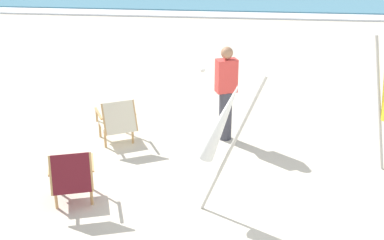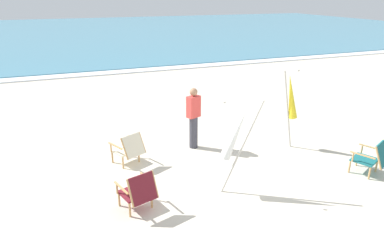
% 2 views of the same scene
% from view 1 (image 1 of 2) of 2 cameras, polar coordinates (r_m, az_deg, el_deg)
% --- Properties ---
extents(ground_plane, '(80.00, 80.00, 0.00)m').
position_cam_1_polar(ground_plane, '(7.41, 4.50, -8.94)').
color(ground_plane, beige).
extents(surf_band, '(80.00, 1.10, 0.06)m').
position_cam_1_polar(surf_band, '(18.74, 5.38, 11.13)').
color(surf_band, white).
rests_on(surf_band, ground).
extents(beach_chair_front_right, '(0.83, 0.90, 0.80)m').
position_cam_1_polar(beach_chair_front_right, '(8.96, -7.97, -0.06)').
color(beach_chair_front_right, beige).
rests_on(beach_chair_front_right, ground).
extents(beach_chair_back_right, '(0.75, 0.82, 0.81)m').
position_cam_1_polar(beach_chair_back_right, '(7.35, -12.68, -5.86)').
color(beach_chair_back_right, maroon).
rests_on(beach_chair_back_right, ground).
extents(umbrella_furled_white, '(0.87, 0.34, 1.99)m').
position_cam_1_polar(umbrella_furled_white, '(6.63, 3.27, -0.26)').
color(umbrella_furled_white, '#B7B2A8').
rests_on(umbrella_furled_white, ground).
extents(person_near_chairs, '(0.39, 0.31, 1.63)m').
position_cam_1_polar(person_near_chairs, '(8.93, 3.64, 2.90)').
color(person_near_chairs, '#383842').
rests_on(person_near_chairs, ground).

